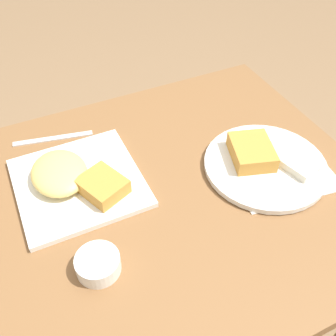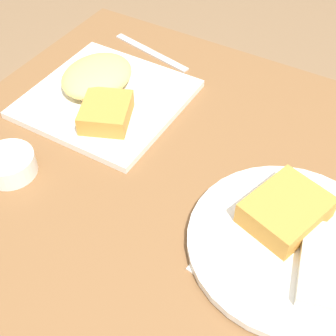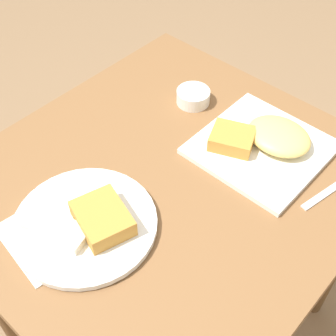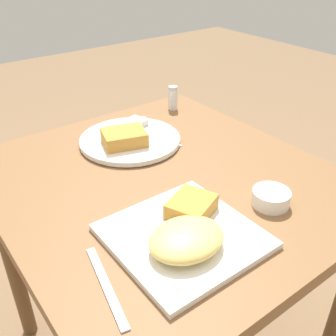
# 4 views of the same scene
# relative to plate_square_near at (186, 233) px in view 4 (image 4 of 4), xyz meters

# --- Properties ---
(dining_table) EXTENTS (0.82, 0.89, 0.75)m
(dining_table) POSITION_rel_plate_square_near_xyz_m (0.11, 0.22, -0.12)
(dining_table) COLOR brown
(dining_table) RESTS_ON ground_plane
(menu_card) EXTENTS (0.21, 0.27, 0.00)m
(menu_card) POSITION_rel_plate_square_near_xyz_m (0.18, 0.46, -0.02)
(menu_card) COLOR silver
(menu_card) RESTS_ON dining_table
(plate_square_near) EXTENTS (0.29, 0.29, 0.06)m
(plate_square_near) POSITION_rel_plate_square_near_xyz_m (0.00, 0.00, 0.00)
(plate_square_near) COLOR white
(plate_square_near) RESTS_ON dining_table
(plate_oval_far) EXTENTS (0.30, 0.30, 0.05)m
(plate_oval_far) POSITION_rel_plate_square_near_xyz_m (0.14, 0.44, -0.00)
(plate_oval_far) COLOR white
(plate_oval_far) RESTS_ON menu_card
(sauce_ramekin) EXTENTS (0.09, 0.09, 0.04)m
(sauce_ramekin) POSITION_rel_plate_square_near_xyz_m (0.24, -0.02, -0.00)
(sauce_ramekin) COLOR white
(sauce_ramekin) RESTS_ON dining_table
(salt_shaker) EXTENTS (0.03, 0.03, 0.08)m
(salt_shaker) POSITION_rel_plate_square_near_xyz_m (0.41, 0.57, 0.01)
(salt_shaker) COLOR white
(salt_shaker) RESTS_ON dining_table
(butter_knife) EXTENTS (0.06, 0.21, 0.00)m
(butter_knife) POSITION_rel_plate_square_near_xyz_m (-0.19, -0.01, -0.02)
(butter_knife) COLOR silver
(butter_knife) RESTS_ON dining_table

